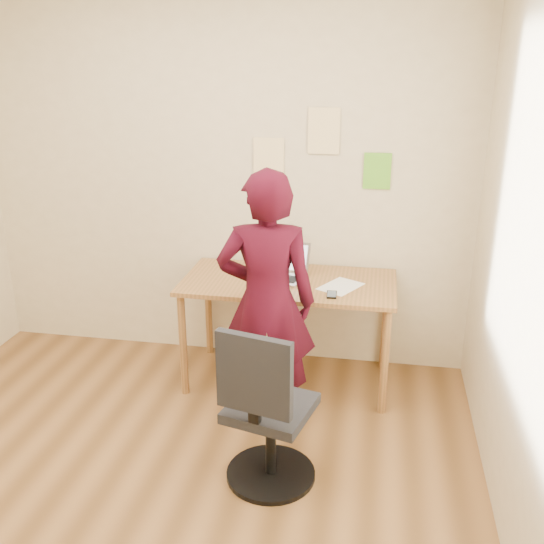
% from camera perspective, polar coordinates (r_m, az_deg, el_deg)
% --- Properties ---
extents(room, '(3.58, 3.58, 2.78)m').
position_cam_1_polar(room, '(2.69, -14.39, 1.89)').
color(room, brown).
rests_on(room, ground).
extents(desk, '(1.40, 0.70, 0.74)m').
position_cam_1_polar(desk, '(4.03, 1.58, -1.95)').
color(desk, '#9A6635').
rests_on(desk, ground).
extents(laptop, '(0.37, 0.35, 0.22)m').
position_cam_1_polar(laptop, '(4.05, 1.02, 0.23)').
color(laptop, '#A9AAB0').
rests_on(laptop, desk).
extents(paper_sheet, '(0.31, 0.35, 0.00)m').
position_cam_1_polar(paper_sheet, '(3.92, 6.47, -1.35)').
color(paper_sheet, white).
rests_on(paper_sheet, desk).
extents(phone, '(0.07, 0.12, 0.01)m').
position_cam_1_polar(phone, '(3.77, 5.64, -2.12)').
color(phone, black).
rests_on(phone, desk).
extents(wall_note_left, '(0.21, 0.00, 0.30)m').
position_cam_1_polar(wall_note_left, '(4.18, -0.31, 10.50)').
color(wall_note_left, '#FCDA96').
rests_on(wall_note_left, room).
extents(wall_note_mid, '(0.21, 0.00, 0.30)m').
position_cam_1_polar(wall_note_mid, '(4.10, 4.91, 13.09)').
color(wall_note_mid, '#FCDA96').
rests_on(wall_note_mid, room).
extents(wall_note_right, '(0.18, 0.00, 0.24)m').
position_cam_1_polar(wall_note_right, '(4.12, 9.87, 9.33)').
color(wall_note_right, '#63B829').
rests_on(wall_note_right, room).
extents(office_chair, '(0.49, 0.50, 0.92)m').
position_cam_1_polar(office_chair, '(3.18, -0.57, -13.66)').
color(office_chair, black).
rests_on(office_chair, ground).
extents(person, '(0.62, 0.45, 1.58)m').
position_cam_1_polar(person, '(3.52, -0.50, -2.91)').
color(person, '#340713').
rests_on(person, ground).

